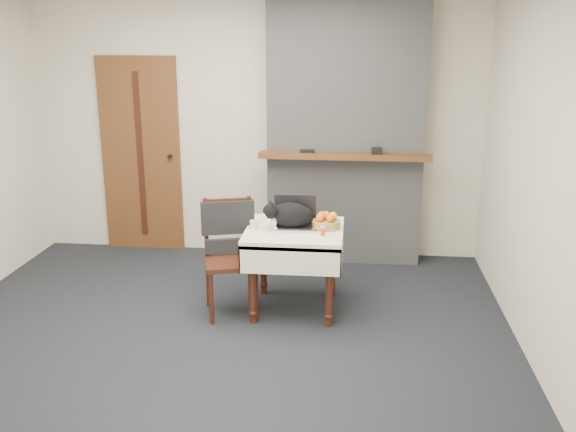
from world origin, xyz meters
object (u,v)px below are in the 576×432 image
Objects in this scene: cat at (292,216)px; laptop at (295,219)px; side_table at (295,242)px; cream_jar at (253,225)px; chair at (229,240)px; fruit_basket at (326,222)px; pill_bottle at (323,231)px; door at (141,155)px.

laptop is at bearing 44.07° from cat.
side_table is 1.52× the size of cat.
chair is at bearing -178.09° from cream_jar.
cream_jar is (-0.32, -0.09, -0.03)m from laptop.
cat is 2.26× the size of fruit_basket.
cat is 0.55× the size of chair.
chair is (-0.77, 0.12, -0.14)m from pill_bottle.
pill_bottle reaches higher than side_table.
door is at bearing 140.09° from laptop.
laptop is at bearing -6.24° from chair.
cat is 0.55m from chair.
chair reaches higher than fruit_basket.
door is 2.56× the size of side_table.
door reaches higher than laptop.
door reaches higher than pill_bottle.
cat is (-0.02, -0.05, 0.04)m from laptop.
laptop is at bearing 95.30° from side_table.
pill_bottle is at bearing -25.68° from chair.
laptop reaches higher than cream_jar.
pill_bottle is (1.96, -1.59, -0.26)m from door.
door is 2.21m from laptop.
door is 2.22m from cat.
chair is (-0.53, -0.05, 0.01)m from side_table.
door is 1.94m from chair.
cream_jar is (-0.30, -0.04, -0.07)m from cat.
laptop reaches higher than fruit_basket.
cream_jar is 0.59m from fruit_basket.
fruit_basket is 0.80m from chair.
cream_jar is (-0.33, -0.04, 0.15)m from side_table.
side_table is at bearing 6.67° from cream_jar.
laptop is 0.07m from cat.
cream_jar is at bearing -173.33° from side_table.
cat reaches higher than side_table.
side_table is 0.22m from cat.
cat is at bearing -11.01° from chair.
door is 5.71× the size of laptop.
fruit_basket reaches higher than side_table.
chair is at bearing -50.74° from door.
pill_bottle is at bearing -35.33° from side_table.
pill_bottle is at bearing -56.21° from cat.
pill_bottle is 0.35× the size of fruit_basket.
cat is 6.50× the size of pill_bottle.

